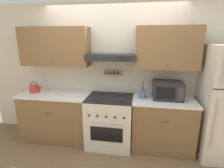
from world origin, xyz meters
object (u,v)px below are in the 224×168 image
(refrigerator, at_px, (224,104))
(tea_kettle, at_px, (34,88))
(stove_range, at_px, (110,121))
(microwave, at_px, (168,90))
(utensil_crock, at_px, (143,94))

(refrigerator, xyz_separation_m, tea_kettle, (-3.33, 0.08, 0.07))
(stove_range, xyz_separation_m, microwave, (0.98, 0.08, 0.60))
(refrigerator, height_order, tea_kettle, refrigerator)
(stove_range, distance_m, tea_kettle, 1.58)
(refrigerator, height_order, utensil_crock, refrigerator)
(tea_kettle, bearing_deg, utensil_crock, 0.00)
(refrigerator, relative_size, tea_kettle, 7.47)
(refrigerator, bearing_deg, utensil_crock, 176.39)
(refrigerator, distance_m, microwave, 0.89)
(stove_range, bearing_deg, microwave, 4.83)
(tea_kettle, distance_m, utensil_crock, 2.05)
(tea_kettle, xyz_separation_m, microwave, (2.47, 0.02, 0.08))
(microwave, bearing_deg, stove_range, -175.17)
(tea_kettle, bearing_deg, refrigerator, -1.39)
(refrigerator, height_order, microwave, refrigerator)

